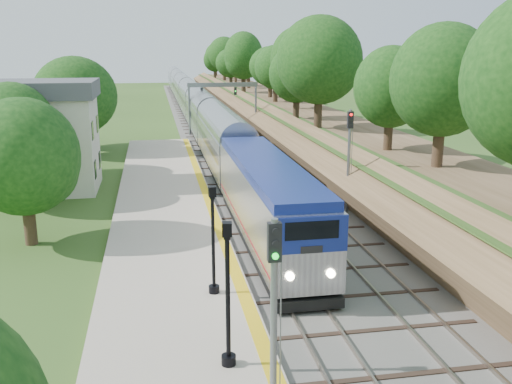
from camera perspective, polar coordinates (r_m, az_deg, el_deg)
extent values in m
cube|color=#4C4944|center=(74.23, -4.14, 6.35)|extent=(9.50, 170.00, 0.12)
cube|color=gray|center=(73.98, -6.25, 6.38)|extent=(0.08, 170.00, 0.16)
cube|color=gray|center=(74.09, -5.14, 6.42)|extent=(0.08, 170.00, 0.16)
cube|color=gray|center=(74.35, -3.16, 6.49)|extent=(0.08, 170.00, 0.16)
cube|color=gray|center=(74.54, -2.05, 6.52)|extent=(0.08, 170.00, 0.16)
cube|color=#B0A18D|center=(30.83, -8.70, -5.04)|extent=(6.40, 68.00, 0.38)
cube|color=gold|center=(30.95, -3.42, -4.44)|extent=(0.55, 68.00, 0.01)
cube|color=brown|center=(75.63, 3.07, 7.61)|extent=(9.00, 170.00, 3.00)
cube|color=brown|center=(74.86, 0.14, 7.41)|extent=(4.47, 170.00, 4.54)
cylinder|color=#332316|center=(28.58, 23.46, 0.98)|extent=(0.60, 0.60, 2.62)
sphere|color=#10370F|center=(28.05, 24.18, 8.08)|extent=(5.70, 5.70, 5.70)
cylinder|color=#332316|center=(75.02, 1.97, 9.73)|extent=(0.60, 0.60, 2.62)
sphere|color=#10370F|center=(74.82, 1.99, 12.45)|extent=(5.70, 5.70, 5.70)
cylinder|color=#332316|center=(124.25, -2.96, 11.54)|extent=(0.60, 0.60, 2.62)
sphere|color=#10370F|center=(124.13, -2.98, 13.19)|extent=(5.70, 5.70, 5.70)
cube|color=silver|center=(44.45, -20.86, 4.43)|extent=(8.00, 6.00, 6.80)
cube|color=#4A4D51|center=(44.00, -21.33, 9.56)|extent=(8.60, 6.60, 1.20)
cube|color=black|center=(42.40, -15.77, 2.19)|extent=(0.05, 1.10, 1.30)
cube|color=black|center=(45.91, -15.37, 3.11)|extent=(0.05, 1.10, 1.30)
cube|color=black|center=(41.93, -16.03, 5.93)|extent=(0.05, 1.10, 1.30)
cube|color=black|center=(45.48, -15.60, 6.57)|extent=(0.05, 1.10, 1.30)
cylinder|color=slate|center=(68.62, -6.67, 8.19)|extent=(0.24, 0.24, 6.20)
cylinder|color=slate|center=(69.57, -0.02, 8.37)|extent=(0.24, 0.24, 6.20)
cube|color=slate|center=(68.74, -3.36, 10.66)|extent=(8.40, 0.25, 0.50)
cube|color=black|center=(68.39, -5.44, 9.97)|extent=(0.30, 0.20, 0.90)
cube|color=black|center=(68.84, -2.07, 10.05)|extent=(0.30, 0.20, 0.90)
cylinder|color=#332316|center=(40.65, -18.81, 0.61)|extent=(0.60, 0.60, 2.45)
sphere|color=#10370F|center=(40.03, -19.19, 5.24)|extent=(5.32, 5.32, 5.32)
cylinder|color=#332316|center=(56.21, -16.52, 4.42)|extent=(0.60, 0.60, 2.45)
sphere|color=#10370F|center=(55.77, -16.76, 7.79)|extent=(5.32, 5.32, 5.32)
cube|color=black|center=(30.68, 1.08, -4.22)|extent=(2.65, 16.61, 0.58)
cube|color=#B7BAC1|center=(30.12, 1.10, -0.75)|extent=(2.88, 17.31, 3.27)
cube|color=navy|center=(29.69, 1.12, 2.69)|extent=(2.77, 16.61, 0.42)
cube|color=navy|center=(21.77, 5.58, -4.29)|extent=(2.86, 0.10, 1.44)
cube|color=black|center=(21.67, 5.62, -3.84)|extent=(2.12, 0.06, 0.72)
cube|color=maroon|center=(30.43, 1.09, -2.76)|extent=(2.90, 16.96, 0.10)
cube|color=#B7BAC1|center=(48.42, -3.27, 4.59)|extent=(2.88, 19.23, 3.75)
cube|color=#B7BAC1|center=(67.95, -5.33, 7.37)|extent=(2.88, 19.23, 3.75)
cube|color=#B7BAC1|center=(87.61, -6.48, 8.89)|extent=(2.88, 19.23, 3.75)
cube|color=#B7BAC1|center=(107.33, -7.21, 9.86)|extent=(2.88, 19.23, 3.75)
cube|color=#B7BAC1|center=(127.09, -7.71, 10.52)|extent=(2.88, 19.23, 3.75)
cube|color=#B7BAC1|center=(146.87, -8.08, 11.01)|extent=(2.88, 19.23, 3.75)
cylinder|color=black|center=(19.16, -2.75, -16.41)|extent=(0.47, 0.47, 0.32)
cylinder|color=black|center=(18.17, -2.83, -10.70)|extent=(0.15, 0.15, 4.21)
cube|color=black|center=(17.32, -2.92, -3.74)|extent=(0.34, 0.34, 0.43)
cube|color=silver|center=(17.32, -2.92, -3.74)|extent=(0.24, 0.24, 0.32)
cylinder|color=black|center=(24.13, -4.21, -9.66)|extent=(0.45, 0.45, 0.31)
cylinder|color=black|center=(23.39, -4.30, -5.19)|extent=(0.14, 0.14, 3.99)
cube|color=black|center=(22.75, -4.41, 0.05)|extent=(0.30, 0.30, 0.41)
cube|color=silver|center=(22.75, -4.41, 0.05)|extent=(0.22, 0.22, 0.31)
cylinder|color=slate|center=(15.09, 1.77, -13.39)|extent=(0.18, 0.18, 5.87)
cube|color=black|center=(14.15, 1.85, -5.02)|extent=(0.34, 0.22, 1.01)
cylinder|color=#0CE526|center=(14.03, 1.96, -5.20)|extent=(0.16, 0.06, 0.16)
cylinder|color=slate|center=(36.20, 9.24, 3.04)|extent=(0.19, 0.19, 6.47)
cube|color=black|center=(35.78, 9.41, 7.13)|extent=(0.35, 0.23, 1.04)
cylinder|color=#FF0C0C|center=(35.66, 9.48, 7.11)|extent=(0.17, 0.06, 0.17)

